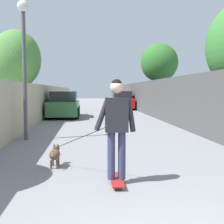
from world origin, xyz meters
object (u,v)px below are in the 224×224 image
Objects in this scene: tree_left_mid at (16,60)px; lamp_post at (24,46)px; person_skateboarder at (117,121)px; car_far at (121,101)px; tree_right_near at (159,63)px; dog at (55,154)px; skateboard at (116,180)px; car_near at (64,105)px.

tree_left_mid is 1.06× the size of lamp_post.
person_skateboarder is 0.44× the size of car_far.
tree_right_near reaches higher than car_far.
dog is 18.01m from car_far.
tree_left_mid is at bearing 123.71° from tree_right_near.
skateboard is (-10.01, -4.07, -3.09)m from tree_left_mid.
tree_right_near reaches higher than dog.
car_far is (6.73, -4.28, 0.00)m from car_near.
person_skateboarder is at bearing 172.69° from car_far.
lamp_post is 2.99× the size of dog.
lamp_post is (-5.54, -1.60, -0.16)m from tree_left_mid.
car_near is (12.07, 1.87, -0.37)m from person_skateboarder.
tree_right_near is at bearing -22.32° from dog.
tree_left_mid is 1.22× the size of car_near.
person_skateboarder is 1.15× the size of dog.
lamp_post is 7.97m from car_near.
skateboard is (-4.47, -2.47, -2.94)m from lamp_post.
skateboard is 0.21× the size of car_far.
tree_left_mid is 11.20m from car_far.
person_skateboarder is 18.97m from car_far.
car_far is at bearing -7.31° from skateboard.
tree_left_mid is 3.16× the size of dog.
skateboard is at bearing -171.22° from car_near.
tree_right_near is 6.37× the size of skateboard.
tree_left_mid is 5.77m from lamp_post.
car_far is at bearing -11.47° from dog.
tree_right_near is 8.38m from car_near.
person_skateboarder is (-10.01, -4.07, -2.08)m from tree_left_mid.
person_skateboarder is at bearing -172.87° from skateboard.
tree_left_mid reaches higher than dog.
car_far reaches higher than skateboard.
car_near is at bearing -46.77° from tree_left_mid.
dog is at bearing 44.99° from skateboard.
skateboard is 0.21× the size of car_near.
dog is at bearing 44.99° from person_skateboarder.
lamp_post is 1.14× the size of car_far.
car_near is 0.99× the size of car_far.
tree_left_mid reaches higher than car_near.
lamp_post is 5.89m from skateboard.
person_skateboarder is at bearing -151.10° from lamp_post.
car_near reaches higher than dog.
skateboard is at bearing 172.69° from car_far.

